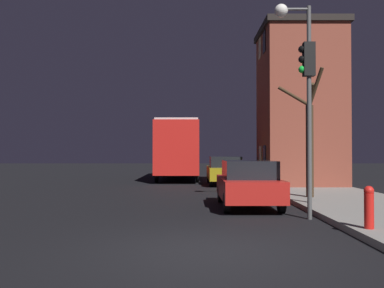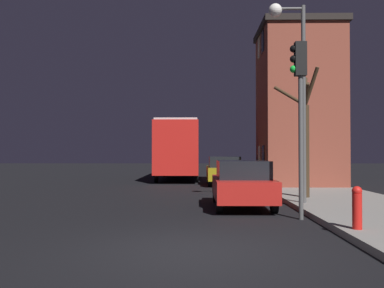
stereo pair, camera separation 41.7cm
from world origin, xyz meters
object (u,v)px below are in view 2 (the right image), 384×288
(streetlamp, at_px, (292,64))
(traffic_light, at_px, (299,93))
(fire_hydrant, at_px, (357,207))
(car_near_lane, at_px, (242,183))
(car_mid_lane, at_px, (224,170))
(bus, at_px, (179,146))
(bare_tree, at_px, (305,136))

(streetlamp, height_order, traffic_light, streetlamp)
(fire_hydrant, bearing_deg, traffic_light, 106.32)
(streetlamp, distance_m, car_near_lane, 4.16)
(streetlamp, bearing_deg, car_mid_lane, 99.67)
(bus, height_order, fire_hydrant, bus)
(car_near_lane, distance_m, fire_hydrant, 5.10)
(car_near_lane, bearing_deg, traffic_light, -62.50)
(car_near_lane, height_order, car_mid_lane, car_mid_lane)
(bare_tree, relative_size, car_mid_lane, 1.04)
(streetlamp, xyz_separation_m, car_mid_lane, (-1.64, 9.60, -3.81))
(traffic_light, xyz_separation_m, bare_tree, (1.16, 4.12, -0.99))
(bus, bearing_deg, streetlamp, -73.16)
(fire_hydrant, bearing_deg, car_near_lane, 112.35)
(bus, distance_m, fire_hydrant, 19.61)
(traffic_light, distance_m, car_near_lane, 3.78)
(traffic_light, distance_m, fire_hydrant, 3.60)
(traffic_light, bearing_deg, car_near_lane, 117.50)
(traffic_light, height_order, fire_hydrant, traffic_light)
(streetlamp, relative_size, bus, 0.70)
(streetlamp, xyz_separation_m, fire_hydrant, (0.31, -4.72, -3.98))
(car_mid_lane, xyz_separation_m, fire_hydrant, (1.95, -14.32, -0.17))
(fire_hydrant, bearing_deg, car_mid_lane, 97.75)
(streetlamp, height_order, bare_tree, streetlamp)
(traffic_light, bearing_deg, fire_hydrant, -73.68)
(bare_tree, xyz_separation_m, car_mid_lane, (-2.45, 7.93, -1.56))
(streetlamp, distance_m, fire_hydrant, 6.18)
(bus, bearing_deg, car_mid_lane, -60.09)
(bus, xyz_separation_m, car_near_lane, (2.69, -14.27, -1.43))
(streetlamp, distance_m, traffic_light, 2.78)
(bus, distance_m, car_near_lane, 14.59)
(bus, bearing_deg, bare_tree, -67.83)
(traffic_light, height_order, bare_tree, bare_tree)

